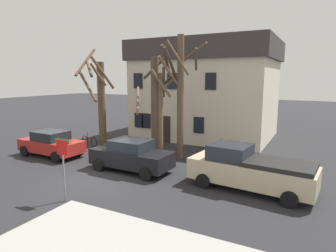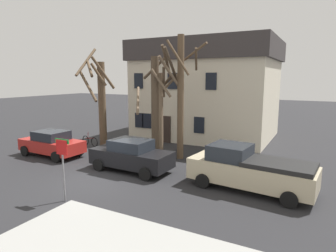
# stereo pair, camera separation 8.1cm
# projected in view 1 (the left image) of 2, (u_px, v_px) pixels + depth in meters

# --- Properties ---
(ground_plane) EXTENTS (120.00, 120.00, 0.00)m
(ground_plane) POSITION_uv_depth(u_px,v_px,m) (97.00, 180.00, 14.43)
(ground_plane) COLOR #262628
(building_main) EXTENTS (11.33, 8.70, 8.02)m
(building_main) POSITION_uv_depth(u_px,v_px,m) (207.00, 89.00, 24.95)
(building_main) COLOR beige
(building_main) RESTS_ON ground_plane
(tree_bare_near) EXTENTS (2.69, 2.63, 7.27)m
(tree_bare_near) POSITION_uv_depth(u_px,v_px,m) (100.00, 98.00, 21.25)
(tree_bare_near) COLOR brown
(tree_bare_near) RESTS_ON ground_plane
(tree_bare_mid) EXTENTS (2.30, 2.24, 6.94)m
(tree_bare_mid) POSITION_uv_depth(u_px,v_px,m) (157.00, 102.00, 17.89)
(tree_bare_mid) COLOR #4C3D2D
(tree_bare_mid) RESTS_ON ground_plane
(tree_bare_far) EXTENTS (3.22, 3.15, 6.31)m
(tree_bare_far) POSITION_uv_depth(u_px,v_px,m) (159.00, 110.00, 18.10)
(tree_bare_far) COLOR brown
(tree_bare_far) RESTS_ON ground_plane
(tree_bare_end) EXTENTS (2.17, 2.29, 7.59)m
(tree_bare_end) POSITION_uv_depth(u_px,v_px,m) (181.00, 94.00, 17.71)
(tree_bare_end) COLOR brown
(tree_bare_end) RESTS_ON ground_plane
(car_red_sedan) EXTENTS (4.42, 2.17, 1.65)m
(car_red_sedan) POSITION_uv_depth(u_px,v_px,m) (51.00, 144.00, 18.79)
(car_red_sedan) COLOR #AD231E
(car_red_sedan) RESTS_ON ground_plane
(car_black_sedan) EXTENTS (4.58, 2.18, 1.74)m
(car_black_sedan) POSITION_uv_depth(u_px,v_px,m) (131.00, 155.00, 15.79)
(car_black_sedan) COLOR black
(car_black_sedan) RESTS_ON ground_plane
(pickup_truck_beige) EXTENTS (5.72, 2.65, 1.99)m
(pickup_truck_beige) POSITION_uv_depth(u_px,v_px,m) (249.00, 169.00, 13.12)
(pickup_truck_beige) COLOR #C6B793
(pickup_truck_beige) RESTS_ON ground_plane
(street_sign_pole) EXTENTS (0.76, 0.07, 2.63)m
(street_sign_pole) POSITION_uv_depth(u_px,v_px,m) (63.00, 158.00, 11.68)
(street_sign_pole) COLOR slate
(street_sign_pole) RESTS_ON ground_plane
(bicycle_leaning) EXTENTS (1.73, 0.34, 1.03)m
(bicycle_leaning) POSITION_uv_depth(u_px,v_px,m) (89.00, 141.00, 21.65)
(bicycle_leaning) COLOR black
(bicycle_leaning) RESTS_ON ground_plane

